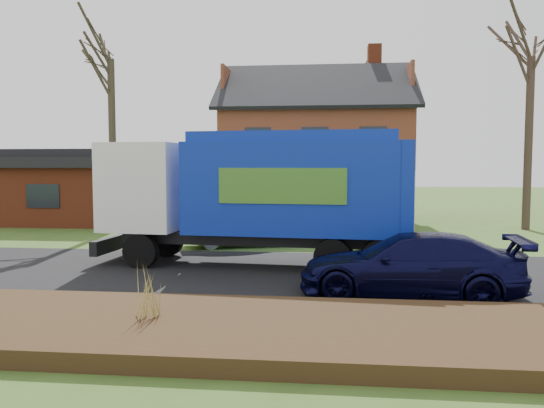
# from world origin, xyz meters

# --- Properties ---
(ground) EXTENTS (120.00, 120.00, 0.00)m
(ground) POSITION_xyz_m (0.00, 0.00, 0.00)
(ground) COLOR #33501A
(ground) RESTS_ON ground
(road) EXTENTS (80.00, 7.00, 0.02)m
(road) POSITION_xyz_m (0.00, 0.00, 0.01)
(road) COLOR black
(road) RESTS_ON ground
(mulch_verge) EXTENTS (80.00, 3.50, 0.30)m
(mulch_verge) POSITION_xyz_m (0.00, -5.30, 0.15)
(mulch_verge) COLOR black
(mulch_verge) RESTS_ON ground
(main_house) EXTENTS (12.95, 8.95, 9.26)m
(main_house) POSITION_xyz_m (1.49, 13.91, 4.03)
(main_house) COLOR beige
(main_house) RESTS_ON ground
(ranch_house) EXTENTS (9.80, 8.20, 3.70)m
(ranch_house) POSITION_xyz_m (-12.00, 13.00, 1.81)
(ranch_house) COLOR #943A20
(ranch_house) RESTS_ON ground
(garbage_truck) EXTENTS (9.14, 3.09, 3.85)m
(garbage_truck) POSITION_xyz_m (0.69, 1.20, 2.22)
(garbage_truck) COLOR black
(garbage_truck) RESTS_ON ground
(silver_sedan) EXTENTS (4.47, 2.87, 1.39)m
(silver_sedan) POSITION_xyz_m (-0.42, 4.88, 0.70)
(silver_sedan) COLOR #B6B8BE
(silver_sedan) RESTS_ON ground
(navy_wagon) EXTENTS (5.03, 2.39, 1.42)m
(navy_wagon) POSITION_xyz_m (4.44, -2.01, 0.71)
(navy_wagon) COLOR black
(navy_wagon) RESTS_ON ground
(tree_front_west) EXTENTS (3.52, 3.52, 10.46)m
(tree_front_west) POSITION_xyz_m (-6.84, 8.61, 8.62)
(tree_front_west) COLOR #3B3323
(tree_front_west) RESTS_ON ground
(tree_front_east) EXTENTS (3.98, 3.98, 11.06)m
(tree_front_east) POSITION_xyz_m (11.58, 11.09, 8.99)
(tree_front_east) COLOR #403026
(tree_front_east) RESTS_ON ground
(tree_back) EXTENTS (3.43, 3.43, 10.85)m
(tree_back) POSITION_xyz_m (4.25, 20.68, 9.05)
(tree_back) COLOR #433428
(tree_back) RESTS_ON ground
(grass_clump_mid) EXTENTS (0.32, 0.26, 0.89)m
(grass_clump_mid) POSITION_xyz_m (-0.46, -5.26, 0.75)
(grass_clump_mid) COLOR #A08D46
(grass_clump_mid) RESTS_ON mulch_verge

